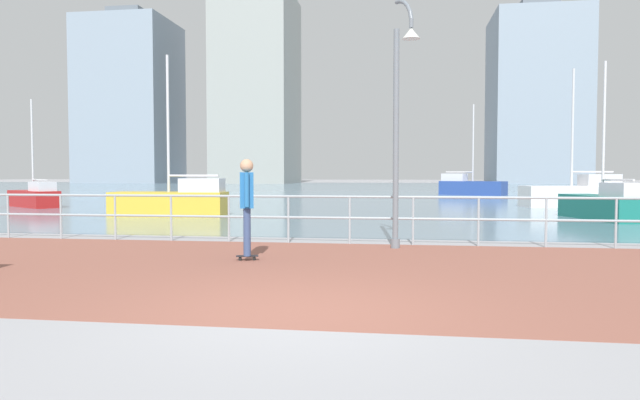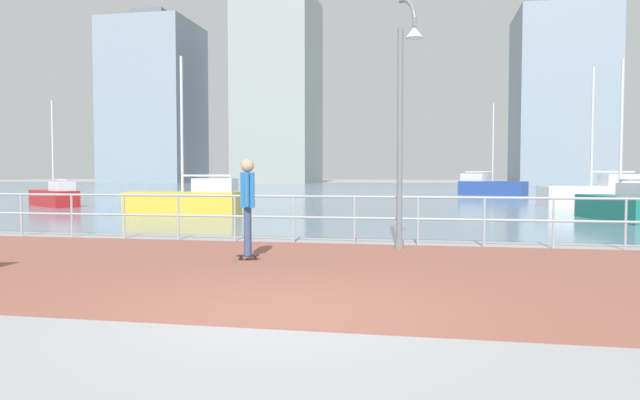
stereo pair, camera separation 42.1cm
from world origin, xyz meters
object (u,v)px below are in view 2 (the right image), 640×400
Objects in this scene: sailboat_ivory at (594,194)px; sailboat_navy at (622,205)px; skateboarder at (248,199)px; sailboat_gray at (490,186)px; sailboat_teal at (55,196)px; sailboat_red at (187,201)px; lamppost at (404,111)px.

sailboat_ivory reaches higher than sailboat_navy.
skateboarder is 0.27× the size of sailboat_gray.
sailboat_gray is 1.33× the size of sailboat_teal.
sailboat_ivory is 1.11× the size of sailboat_red.
sailboat_navy is at bearing -99.24° from sailboat_ivory.
sailboat_red is (-16.54, -8.62, -0.06)m from sailboat_ivory.
lamppost is 18.74m from sailboat_ivory.
sailboat_teal is at bearing 143.44° from lamppost.
sailboat_navy is at bearing -85.52° from sailboat_gray.
sailboat_red reaches higher than skateboarder.
sailboat_ivory is at bearing 63.88° from lamppost.
sailboat_gray reaches higher than sailboat_navy.
sailboat_teal is 0.94× the size of sailboat_navy.
sailboat_red is (-15.23, -0.59, 0.05)m from sailboat_navy.
sailboat_navy reaches higher than sailboat_teal.
skateboarder is 0.28× the size of sailboat_ivory.
sailboat_gray is (7.79, 33.81, -0.47)m from skateboarder.
lamppost is at bearing -128.44° from sailboat_navy.
sailboat_teal is at bearing 134.52° from skateboarder.
sailboat_ivory is 1.29× the size of sailboat_teal.
sailboat_gray is at bearing 40.66° from sailboat_teal.
lamppost is 11.84m from sailboat_red.
sailboat_gray is at bearing 101.66° from sailboat_ivory.
lamppost is 3.78m from skateboarder.
lamppost is 2.81× the size of skateboarder.
sailboat_red reaches higher than lamppost.
sailboat_teal is at bearing 152.20° from sailboat_red.
sailboat_ivory is 25.68m from sailboat_teal.
lamppost is at bearing -99.04° from sailboat_gray.
lamppost is 0.79× the size of sailboat_ivory.
sailboat_ivory is at bearing 80.76° from sailboat_navy.
sailboat_gray reaches higher than sailboat_ivory.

